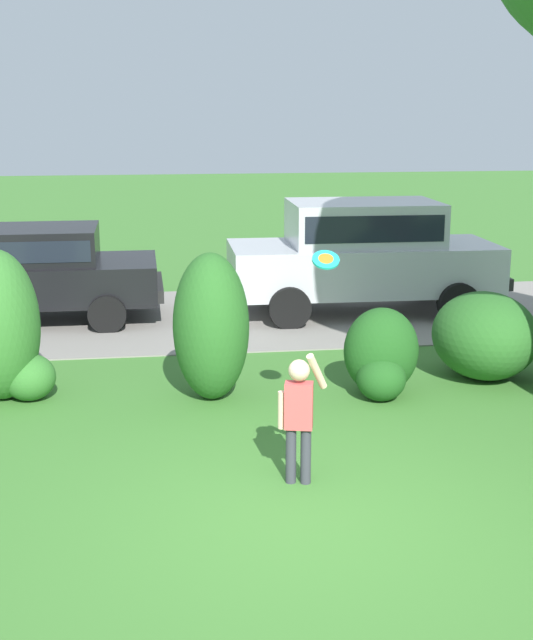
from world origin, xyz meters
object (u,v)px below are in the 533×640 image
object	(u,v)px
parked_sedan	(33,271)
frisbee	(326,260)
child_thrower	(299,411)
parked_suv	(363,251)

from	to	relation	value
parked_sedan	frisbee	bearing A→B (deg)	-58.13
child_thrower	frisbee	size ratio (longest dim) A/B	4.52
parked_sedan	frisbee	distance (m)	7.01
parked_suv	child_thrower	size ratio (longest dim) A/B	3.67
parked_sedan	child_thrower	distance (m)	7.61
parked_suv	frisbee	size ratio (longest dim) A/B	16.60
child_thrower	frisbee	world-z (taller)	frisbee
parked_sedan	parked_suv	bearing A→B (deg)	-1.80
parked_sedan	frisbee	world-z (taller)	frisbee
parked_suv	frisbee	bearing A→B (deg)	-107.91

